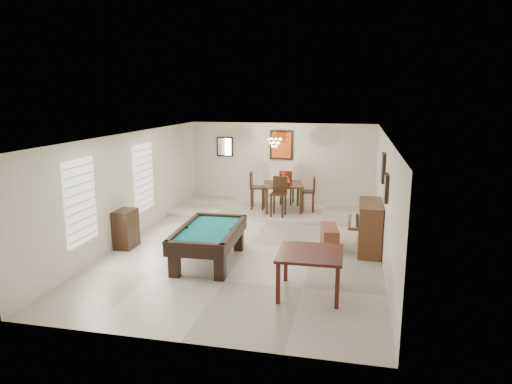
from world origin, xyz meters
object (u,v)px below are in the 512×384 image
at_px(square_table, 310,273).
at_px(piano_bench, 329,237).
at_px(dining_chair_east, 308,194).
at_px(dining_table, 283,195).
at_px(dining_chair_south, 278,197).
at_px(flower_vase, 283,176).
at_px(upright_piano, 364,227).
at_px(chandelier, 275,139).
at_px(dining_chair_west, 258,190).
at_px(pool_table, 209,246).
at_px(apothecary_chest, 126,229).
at_px(dining_chair_north, 287,187).

relative_size(square_table, piano_bench, 1.24).
distance_m(piano_bench, dining_chair_east, 2.99).
height_order(piano_bench, dining_table, dining_table).
height_order(dining_table, dining_chair_south, dining_chair_south).
relative_size(piano_bench, flower_vase, 3.82).
bearing_deg(piano_bench, upright_piano, -1.33).
bearing_deg(upright_piano, chandelier, 130.15).
bearing_deg(dining_table, piano_bench, -61.65).
xyz_separation_m(dining_chair_south, dining_chair_west, (-0.75, 0.70, 0.01)).
bearing_deg(upright_piano, pool_table, -155.53).
distance_m(dining_table, dining_chair_west, 0.77).
height_order(upright_piano, dining_table, upright_piano).
xyz_separation_m(square_table, dining_chair_west, (-2.10, 5.41, 0.30)).
bearing_deg(dining_chair_west, piano_bench, -146.39).
bearing_deg(flower_vase, upright_piano, -51.28).
height_order(upright_piano, apothecary_chest, upright_piano).
height_order(piano_bench, dining_chair_east, dining_chair_east).
height_order(dining_chair_north, dining_chair_east, dining_chair_north).
bearing_deg(dining_chair_west, apothecary_chest, 142.86).
xyz_separation_m(upright_piano, dining_chair_south, (-2.31, 2.14, 0.11)).
bearing_deg(upright_piano, piano_bench, 178.67).
xyz_separation_m(piano_bench, dining_table, (-1.53, 2.84, 0.33)).
bearing_deg(dining_chair_south, dining_chair_north, 94.74).
bearing_deg(chandelier, dining_table, -35.68).
bearing_deg(upright_piano, dining_chair_east, 118.48).
bearing_deg(flower_vase, square_table, -76.19).
height_order(square_table, dining_chair_south, dining_chair_south).
height_order(pool_table, chandelier, chandelier).
bearing_deg(dining_chair_north, pool_table, 85.54).
relative_size(dining_chair_west, chandelier, 1.89).
relative_size(flower_vase, dining_chair_west, 0.21).
height_order(upright_piano, dining_chair_north, dining_chair_north).
bearing_deg(dining_chair_south, dining_chair_east, 49.54).
relative_size(dining_table, dining_chair_north, 1.03).
xyz_separation_m(piano_bench, dining_chair_south, (-1.55, 2.12, 0.42)).
bearing_deg(dining_chair_south, dining_chair_west, 142.14).
distance_m(upright_piano, chandelier, 4.35).
distance_m(flower_vase, dining_chair_south, 0.87).
height_order(dining_chair_west, dining_chair_east, dining_chair_west).
xyz_separation_m(dining_table, flower_vase, (0.00, 0.00, 0.58)).
bearing_deg(flower_vase, chandelier, 144.32).
xyz_separation_m(upright_piano, dining_chair_west, (-3.06, 2.84, 0.12)).
relative_size(flower_vase, dining_chair_east, 0.23).
distance_m(dining_chair_east, chandelier, 1.89).
distance_m(dining_chair_west, dining_chair_east, 1.51).
xyz_separation_m(pool_table, upright_piano, (3.19, 1.45, 0.20)).
height_order(dining_chair_north, chandelier, chandelier).
bearing_deg(apothecary_chest, dining_chair_south, 45.02).
xyz_separation_m(upright_piano, dining_chair_north, (-2.30, 3.65, 0.09)).
xyz_separation_m(upright_piano, dining_table, (-2.29, 2.86, 0.01)).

